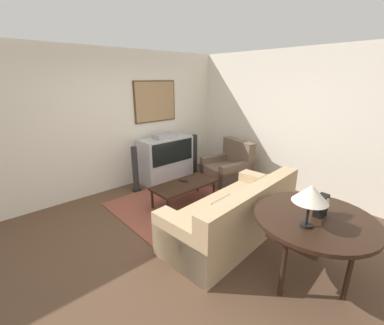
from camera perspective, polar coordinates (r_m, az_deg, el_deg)
The scene contains 14 objects.
ground_plane at distance 4.00m, azimuth -1.89°, elevation -14.55°, with size 12.00×12.00×0.00m, color brown.
wall_back at distance 5.25m, azimuth -17.22°, elevation 8.59°, with size 12.00×0.10×2.70m.
wall_right at distance 5.49m, azimuth 19.71°, elevation 8.68°, with size 0.06×12.00×2.70m.
area_rug at distance 4.67m, azimuth -3.22°, elevation -9.29°, with size 2.03×1.88×0.01m.
tv at distance 5.62m, azimuth -5.77°, elevation 0.85°, with size 1.14×0.52×1.05m.
couch at distance 3.76m, azimuth 9.43°, elevation -11.67°, with size 2.21×1.08×0.84m.
armchair at distance 5.62m, azimuth 7.99°, elevation -1.45°, with size 0.97×1.01×0.90m.
coffee_table at distance 4.56m, azimuth -1.74°, elevation -5.18°, with size 1.16×0.55×0.39m.
console_table at distance 3.06m, azimuth 25.55°, elevation -11.89°, with size 1.24×1.24×0.78m.
table_lamp at distance 2.67m, azimuth 24.91°, elevation -6.39°, with size 0.33×0.33×0.44m.
mantel_clock at distance 3.03m, azimuth 26.80°, elevation -8.51°, with size 0.15×0.10×0.23m.
remote at distance 4.64m, azimuth -1.91°, elevation -4.10°, with size 0.11×0.16×0.02m.
speaker_tower_left at distance 5.19m, azimuth -12.49°, elevation -1.70°, with size 0.20×0.20×0.92m.
speaker_tower_right at distance 6.08m, azimuth 0.61°, elevation 1.70°, with size 0.20×0.20×0.92m.
Camera 1 is at (-2.15, -2.58, 2.17)m, focal length 24.00 mm.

